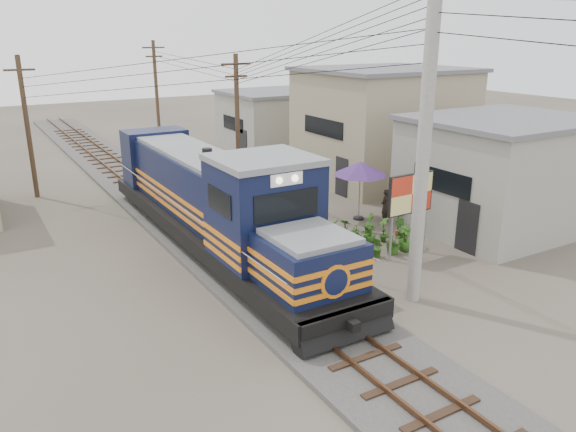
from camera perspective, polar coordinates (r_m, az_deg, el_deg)
ground at (r=16.65m, az=2.26°, el=-10.52°), size 120.00×120.00×0.00m
ballast at (r=24.91m, az=-10.28°, el=-0.67°), size 3.60×70.00×0.16m
track at (r=24.86m, az=-10.30°, el=-0.28°), size 1.15×70.00×0.12m
locomotive at (r=21.40m, az=-7.34°, el=1.26°), size 3.13×17.04×4.22m
utility_pole_main at (r=16.69m, az=13.67°, el=7.34°), size 0.40×0.40×10.00m
wooden_pole_mid at (r=29.38m, az=-5.16°, el=9.62°), size 1.60×0.24×7.00m
wooden_pole_far at (r=42.42m, az=-13.21°, el=12.17°), size 1.60×0.24×7.50m
wooden_pole_left at (r=30.69m, az=-24.98°, el=8.39°), size 1.60×0.24×7.00m
power_lines at (r=22.17m, az=-10.31°, el=16.77°), size 9.65×19.00×3.30m
shophouse_front at (r=25.37m, az=20.88°, el=4.12°), size 7.35×6.30×4.70m
shophouse_mid at (r=32.11m, az=9.62°, el=9.14°), size 8.40×7.35×6.20m
shophouse_back at (r=39.59m, az=-1.59°, el=9.57°), size 6.30×6.30×4.20m
billboard at (r=20.83m, az=12.35°, el=1.98°), size 2.06×0.18×3.18m
market_umbrella at (r=24.79m, az=7.37°, el=4.78°), size 3.18×3.18×2.64m
vendor at (r=24.91m, az=9.84°, el=1.00°), size 0.65×0.56×1.52m
plant_nursery at (r=22.16m, az=8.54°, el=-1.96°), size 3.57×3.28×1.03m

